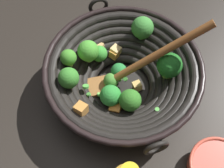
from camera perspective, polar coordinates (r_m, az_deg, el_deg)
ground_plane at (r=0.76m, az=1.97°, el=-0.90°), size 4.00×4.00×0.00m
wok at (r=0.70m, az=2.09°, el=1.93°), size 0.37×0.38×0.22m
prep_bowl at (r=0.70m, az=19.75°, el=-15.05°), size 0.13×0.13×0.04m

